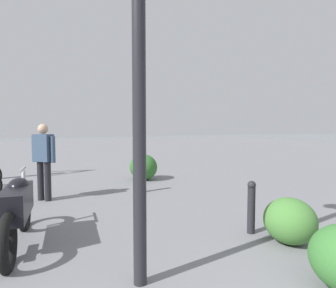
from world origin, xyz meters
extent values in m
cylinder|color=#232328|center=(3.16, 1.02, 1.95)|extent=(0.14, 0.14, 3.91)
torus|color=black|center=(4.16, 2.30, 0.30)|extent=(0.73, 0.21, 0.72)
torus|color=black|center=(5.60, 2.12, 0.30)|extent=(0.73, 0.21, 0.72)
cube|color=black|center=(4.83, 2.22, 0.62)|extent=(1.13, 0.45, 0.40)
ellipsoid|color=black|center=(5.06, 2.19, 0.80)|extent=(0.47, 0.33, 0.24)
cylinder|color=silver|center=(5.54, 2.13, 0.62)|extent=(0.19, 0.08, 0.66)
cylinder|color=silver|center=(5.48, 2.14, 0.98)|extent=(0.60, 0.11, 0.04)
cylinder|color=black|center=(7.33, 1.65, 0.45)|extent=(0.14, 0.14, 0.90)
cylinder|color=black|center=(7.47, 1.80, 0.45)|extent=(0.14, 0.14, 0.90)
cube|color=#384C66|center=(7.40, 1.72, 1.18)|extent=(0.45, 0.45, 0.60)
sphere|color=tan|center=(7.40, 1.72, 1.60)|extent=(0.22, 0.22, 0.22)
cylinder|color=#384C66|center=(7.22, 1.54, 1.15)|extent=(0.10, 0.10, 0.58)
cylinder|color=#384C66|center=(7.58, 1.91, 1.15)|extent=(0.10, 0.10, 0.58)
cylinder|color=#232328|center=(3.82, -1.06, 0.36)|extent=(0.12, 0.12, 0.72)
sphere|color=#232328|center=(3.82, -1.06, 0.76)|extent=(0.13, 0.13, 0.13)
cylinder|color=#232328|center=(7.25, -0.59, 0.29)|extent=(0.12, 0.12, 0.57)
sphere|color=#232328|center=(7.25, -0.59, 0.61)|extent=(0.13, 0.13, 0.13)
ellipsoid|color=#2D6628|center=(8.81, -1.17, 0.39)|extent=(0.93, 0.83, 0.79)
ellipsoid|color=#477F38|center=(3.27, -1.28, 0.33)|extent=(0.77, 0.69, 0.65)
camera|label=1|loc=(0.26, 2.08, 1.69)|focal=31.98mm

